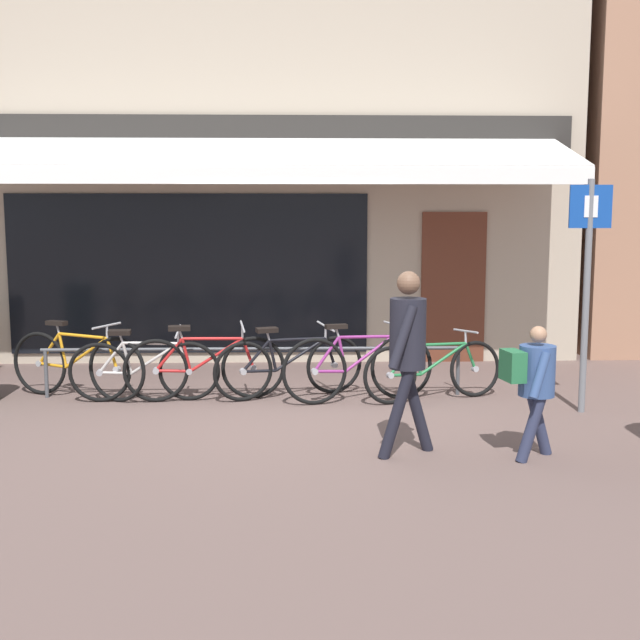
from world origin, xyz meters
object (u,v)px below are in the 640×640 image
at_px(bicycle_purple, 358,367).
at_px(pedestrian_child, 533,377).
at_px(bicycle_silver, 144,370).
at_px(pedestrian_adult, 408,343).
at_px(bicycle_orange, 77,364).
at_px(parking_sign, 587,271).
at_px(bicycle_green, 433,369).
at_px(bicycle_red, 205,367).
at_px(bicycle_black, 289,366).

distance_m(bicycle_purple, pedestrian_child, 2.51).
bearing_deg(bicycle_silver, pedestrian_adult, -39.75).
height_order(bicycle_orange, parking_sign, parking_sign).
height_order(pedestrian_adult, pedestrian_child, pedestrian_adult).
distance_m(bicycle_orange, bicycle_purple, 3.18).
relative_size(bicycle_purple, bicycle_green, 1.04).
distance_m(pedestrian_child, parking_sign, 2.02).
height_order(bicycle_orange, pedestrian_child, pedestrian_child).
height_order(bicycle_red, pedestrian_adult, pedestrian_adult).
bearing_deg(bicycle_green, parking_sign, -39.46).
distance_m(bicycle_purple, bicycle_green, 0.84).
relative_size(bicycle_red, pedestrian_adult, 1.11).
bearing_deg(bicycle_silver, bicycle_orange, 162.11).
bearing_deg(bicycle_black, bicycle_silver, 166.09).
bearing_deg(bicycle_orange, bicycle_green, 18.74).
distance_m(bicycle_black, bicycle_purple, 0.80).
bearing_deg(pedestrian_child, pedestrian_adult, 162.23).
distance_m(bicycle_black, pedestrian_adult, 2.48).
relative_size(bicycle_purple, parking_sign, 0.71).
bearing_deg(bicycle_red, bicycle_black, -0.52).
distance_m(bicycle_orange, bicycle_green, 4.02).
bearing_deg(bicycle_red, bicycle_orange, 165.22).
height_order(bicycle_red, bicycle_green, bicycle_red).
distance_m(bicycle_red, pedestrian_adult, 2.91).
bearing_deg(bicycle_red, parking_sign, -16.54).
bearing_deg(bicycle_purple, pedestrian_adult, -96.05).
bearing_deg(bicycle_purple, bicycle_silver, 164.89).
bearing_deg(bicycle_red, bicycle_green, -8.80).
height_order(bicycle_black, pedestrian_child, pedestrian_child).
bearing_deg(bicycle_orange, bicycle_red, 14.94).
bearing_deg(bicycle_silver, bicycle_red, 0.81).
bearing_deg(pedestrian_child, bicycle_orange, 142.21).
xyz_separation_m(bicycle_red, bicycle_purple, (1.71, -0.09, 0.01)).
xyz_separation_m(bicycle_silver, pedestrian_adult, (2.64, -2.01, 0.62)).
relative_size(bicycle_silver, bicycle_purple, 0.97).
distance_m(pedestrian_adult, pedestrian_child, 1.10).
distance_m(bicycle_red, bicycle_green, 2.56).
bearing_deg(pedestrian_adult, bicycle_green, 67.26).
relative_size(bicycle_silver, pedestrian_adult, 1.03).
xyz_separation_m(bicycle_red, bicycle_green, (2.55, -0.05, -0.04)).
distance_m(bicycle_red, parking_sign, 4.24).
xyz_separation_m(bicycle_green, parking_sign, (1.49, -0.58, 1.14)).
height_order(bicycle_silver, parking_sign, parking_sign).
relative_size(bicycle_red, bicycle_black, 1.05).
xyz_separation_m(bicycle_silver, bicycle_red, (0.66, 0.04, 0.02)).
xyz_separation_m(bicycle_red, pedestrian_adult, (1.98, -2.05, 0.60)).
height_order(bicycle_black, bicycle_purple, bicycle_purple).
bearing_deg(bicycle_silver, bicycle_green, -2.66).
relative_size(bicycle_red, parking_sign, 0.74).
relative_size(bicycle_black, pedestrian_adult, 1.06).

